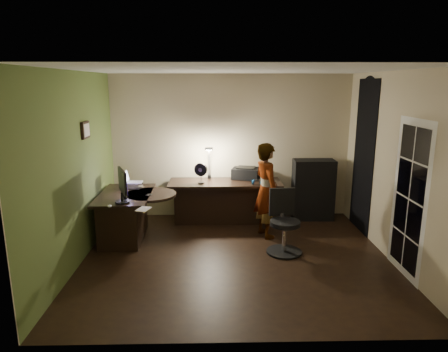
{
  "coord_description": "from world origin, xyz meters",
  "views": [
    {
      "loc": [
        -0.31,
        -5.5,
        2.53
      ],
      "look_at": [
        -0.15,
        1.05,
        1.0
      ],
      "focal_mm": 32.0,
      "sensor_mm": 36.0,
      "label": 1
    }
  ],
  "objects_px": {
    "cabinet": "(313,190)",
    "office_chair": "(285,223)",
    "desk_left": "(126,216)",
    "desk_right": "(225,202)",
    "monitor": "(122,190)",
    "person": "(266,190)"
  },
  "relations": [
    {
      "from": "cabinet",
      "to": "monitor",
      "type": "height_order",
      "value": "monitor"
    },
    {
      "from": "desk_right",
      "to": "office_chair",
      "type": "height_order",
      "value": "office_chair"
    },
    {
      "from": "cabinet",
      "to": "office_chair",
      "type": "bearing_deg",
      "value": -116.42
    },
    {
      "from": "desk_right",
      "to": "person",
      "type": "distance_m",
      "value": 1.06
    },
    {
      "from": "desk_right",
      "to": "monitor",
      "type": "xyz_separation_m",
      "value": [
        -1.58,
        -1.31,
        0.59
      ]
    },
    {
      "from": "monitor",
      "to": "desk_right",
      "type": "bearing_deg",
      "value": 17.39
    },
    {
      "from": "cabinet",
      "to": "office_chair",
      "type": "relative_size",
      "value": 1.18
    },
    {
      "from": "monitor",
      "to": "person",
      "type": "height_order",
      "value": "person"
    },
    {
      "from": "desk_left",
      "to": "desk_right",
      "type": "bearing_deg",
      "value": 24.97
    },
    {
      "from": "desk_left",
      "to": "monitor",
      "type": "relative_size",
      "value": 2.45
    },
    {
      "from": "desk_left",
      "to": "monitor",
      "type": "xyz_separation_m",
      "value": [
        0.07,
        -0.5,
        0.58
      ]
    },
    {
      "from": "person",
      "to": "desk_left",
      "type": "bearing_deg",
      "value": 72.52
    },
    {
      "from": "office_chair",
      "to": "person",
      "type": "bearing_deg",
      "value": 100.6
    },
    {
      "from": "cabinet",
      "to": "person",
      "type": "bearing_deg",
      "value": -138.78
    },
    {
      "from": "desk_left",
      "to": "person",
      "type": "distance_m",
      "value": 2.35
    },
    {
      "from": "desk_left",
      "to": "monitor",
      "type": "distance_m",
      "value": 0.77
    },
    {
      "from": "cabinet",
      "to": "monitor",
      "type": "bearing_deg",
      "value": -155.35
    },
    {
      "from": "desk_left",
      "to": "cabinet",
      "type": "distance_m",
      "value": 3.45
    },
    {
      "from": "monitor",
      "to": "office_chair",
      "type": "bearing_deg",
      "value": -25.13
    },
    {
      "from": "desk_left",
      "to": "monitor",
      "type": "height_order",
      "value": "monitor"
    },
    {
      "from": "desk_left",
      "to": "desk_right",
      "type": "relative_size",
      "value": 0.66
    },
    {
      "from": "cabinet",
      "to": "person",
      "type": "height_order",
      "value": "person"
    }
  ]
}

